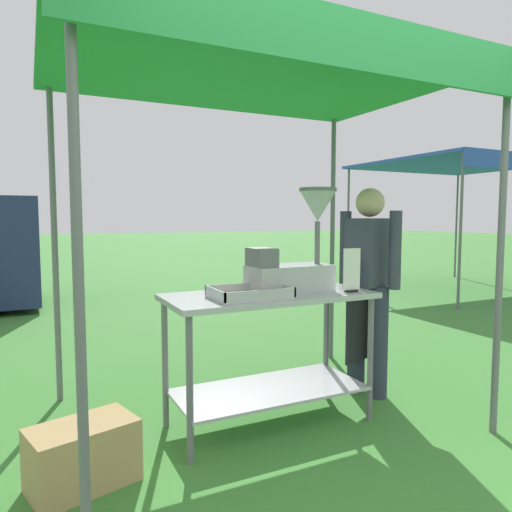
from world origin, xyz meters
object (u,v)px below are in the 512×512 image
Objects in this scene: donut_cart at (269,330)px; vendor at (368,280)px; donut_fryer at (296,254)px; menu_sign at (352,273)px; stall_canopy at (263,83)px; donut_tray at (250,295)px; neighbour_tent at (463,167)px; supply_crate at (83,455)px.

vendor is at bearing 8.31° from donut_cart.
donut_fryer is 2.38× the size of menu_sign.
donut_tray is (-0.19, -0.20, -1.36)m from stall_canopy.
donut_tray is at bearing -167.88° from vendor.
donut_cart is at bearing 159.46° from menu_sign.
neighbour_tent reaches higher than stall_canopy.
stall_canopy is at bearing 46.95° from donut_tray.
vendor is 0.49× the size of neighbour_tent.
donut_cart is 2.36× the size of supply_crate.
donut_fryer is 1.20× the size of supply_crate.
stall_canopy is 1.67× the size of vendor.
neighbour_tent reaches higher than donut_tray.
donut_cart is at bearing -90.00° from stall_canopy.
menu_sign is at bearing -29.50° from stall_canopy.
donut_cart is at bearing 10.74° from supply_crate.
stall_canopy is at bearing 156.14° from donut_fryer.
vendor reaches higher than supply_crate.
stall_canopy is 1.39m from menu_sign.
vendor reaches higher than donut_cart.
neighbour_tent is (5.03, 3.43, 1.44)m from vendor.
menu_sign is at bearing 1.11° from supply_crate.
menu_sign is at bearing -20.54° from donut_cart.
vendor reaches higher than donut_fryer.
supply_crate is (-2.14, -0.36, -0.74)m from vendor.
neighbour_tent is at bearing 31.69° from donut_fryer.
stall_canopy reaches higher than donut_cart.
supply_crate is (-1.41, -0.24, -0.98)m from donut_fryer.
vendor is 2.29m from supply_crate.
donut_fryer is 0.77m from vendor.
menu_sign is 0.09× the size of neighbour_tent.
neighbour_tent reaches higher than donut_fryer.
stall_canopy is 1.96× the size of donut_cart.
vendor is 6.25m from neighbour_tent.
donut_fryer reaches higher than donut_cart.
menu_sign is 0.54m from vendor.
neighbour_tent reaches higher than menu_sign.
donut_cart reaches higher than supply_crate.
donut_fryer is 0.21× the size of neighbour_tent.
stall_canopy is 1.39m from donut_tray.
donut_fryer reaches higher than donut_tray.
donut_fryer reaches higher than supply_crate.
donut_tray is at bearing -133.05° from stall_canopy.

